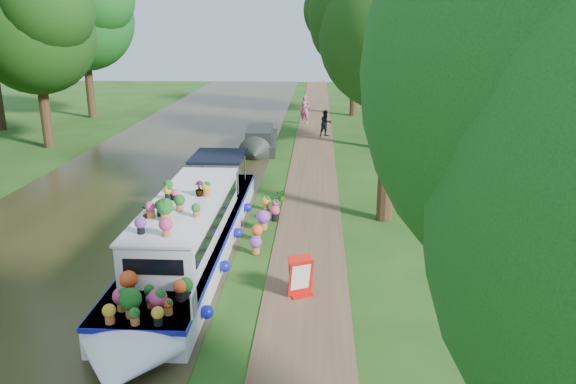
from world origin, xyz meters
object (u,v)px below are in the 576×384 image
(plant_boat, at_px, (189,233))
(second_boat, at_px, (260,140))
(pedestrian_dark, at_px, (326,123))
(sandwich_board, at_px, (301,279))
(pedestrian_pink, at_px, (305,110))

(plant_boat, height_order, second_boat, plant_boat)
(second_boat, height_order, pedestrian_dark, pedestrian_dark)
(sandwich_board, xyz_separation_m, pedestrian_pink, (-0.56, 25.05, 0.50))
(plant_boat, height_order, pedestrian_pink, plant_boat)
(pedestrian_pink, bearing_deg, sandwich_board, -71.12)
(plant_boat, relative_size, second_boat, 2.21)
(plant_boat, height_order, pedestrian_dark, plant_boat)
(plant_boat, bearing_deg, second_boat, 88.10)
(plant_boat, height_order, sandwich_board, plant_boat)
(sandwich_board, height_order, pedestrian_dark, pedestrian_dark)
(second_boat, distance_m, pedestrian_dark, 5.12)
(plant_boat, distance_m, pedestrian_pink, 23.18)
(second_boat, height_order, sandwich_board, second_boat)
(pedestrian_pink, bearing_deg, pedestrian_dark, -54.81)
(sandwich_board, xyz_separation_m, pedestrian_dark, (0.82, 20.70, 0.33))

